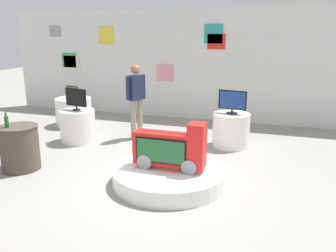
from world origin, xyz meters
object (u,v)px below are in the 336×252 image
at_px(tv_on_center_rear, 232,101).
at_px(side_table_round, 20,147).
at_px(main_display_pedestal, 169,176).
at_px(display_pedestal_center_rear, 231,130).
at_px(display_pedestal_right_rear, 74,112).
at_px(bottle_on_side_table, 6,121).
at_px(tv_on_right_rear, 72,92).
at_px(tv_on_left_rear, 76,98).
at_px(novelty_firetruck_tv, 170,150).
at_px(shopper_browsing_near_truck, 136,96).
at_px(display_pedestal_left_rear, 78,126).

relative_size(tv_on_center_rear, side_table_round, 0.75).
distance_m(main_display_pedestal, tv_on_center_rear, 2.41).
relative_size(display_pedestal_center_rear, display_pedestal_right_rear, 0.85).
height_order(display_pedestal_right_rear, bottle_on_side_table, bottle_on_side_table).
bearing_deg(tv_on_right_rear, tv_on_left_rear, -53.94).
height_order(novelty_firetruck_tv, side_table_round, novelty_firetruck_tv).
xyz_separation_m(tv_on_right_rear, bottle_on_side_table, (0.71, -3.01, 0.01)).
xyz_separation_m(tv_on_center_rear, shopper_browsing_near_truck, (-2.07, -0.10, 0.01)).
relative_size(display_pedestal_right_rear, side_table_round, 1.16).
xyz_separation_m(bottle_on_side_table, shopper_browsing_near_truck, (1.27, 2.43, 0.09)).
bearing_deg(display_pedestal_left_rear, side_table_round, -92.27).
bearing_deg(tv_on_left_rear, shopper_browsing_near_truck, 29.06).
xyz_separation_m(tv_on_left_rear, side_table_round, (-0.07, -1.69, -0.56)).
bearing_deg(display_pedestal_right_rear, display_pedestal_left_rear, -53.93).
bearing_deg(display_pedestal_center_rear, bottle_on_side_table, -142.80).
bearing_deg(side_table_round, bottle_on_side_table, -126.64).
bearing_deg(novelty_firetruck_tv, tv_on_center_rear, 74.36).
height_order(novelty_firetruck_tv, display_pedestal_right_rear, novelty_firetruck_tv).
bearing_deg(display_pedestal_left_rear, display_pedestal_center_rear, 12.65).
distance_m(novelty_firetruck_tv, tv_on_center_rear, 2.29).
bearing_deg(display_pedestal_right_rear, display_pedestal_center_rear, -6.76).
bearing_deg(novelty_firetruck_tv, side_table_round, -175.06).
bearing_deg(display_pedestal_center_rear, display_pedestal_right_rear, 173.24).
relative_size(main_display_pedestal, novelty_firetruck_tv, 1.59).
bearing_deg(tv_on_center_rear, tv_on_left_rear, -167.34).
relative_size(novelty_firetruck_tv, bottle_on_side_table, 4.36).
xyz_separation_m(tv_on_right_rear, side_table_round, (0.80, -2.88, -0.47)).
height_order(display_pedestal_center_rear, tv_on_center_rear, tv_on_center_rear).
relative_size(novelty_firetruck_tv, display_pedestal_center_rear, 1.47).
bearing_deg(tv_on_center_rear, display_pedestal_center_rear, 101.15).
bearing_deg(tv_on_center_rear, display_pedestal_right_rear, 173.18).
distance_m(main_display_pedestal, tv_on_left_rear, 3.05).
bearing_deg(tv_on_right_rear, tv_on_center_rear, -6.77).
xyz_separation_m(display_pedestal_left_rear, tv_on_right_rear, (-0.87, 1.19, 0.51)).
distance_m(novelty_firetruck_tv, side_table_round, 2.65).
bearing_deg(main_display_pedestal, bottle_on_side_table, -172.40).
relative_size(tv_on_left_rear, tv_on_right_rear, 1.45).
relative_size(display_pedestal_right_rear, shopper_browsing_near_truck, 0.54).
bearing_deg(side_table_round, tv_on_left_rear, 87.70).
relative_size(display_pedestal_left_rear, tv_on_center_rear, 1.29).
bearing_deg(tv_on_right_rear, display_pedestal_center_rear, -6.71).
relative_size(display_pedestal_left_rear, side_table_round, 0.97).
xyz_separation_m(novelty_firetruck_tv, tv_on_center_rear, (0.61, 2.18, 0.39)).
relative_size(main_display_pedestal, side_table_round, 2.30).
bearing_deg(display_pedestal_left_rear, novelty_firetruck_tv, -29.72).
bearing_deg(tv_on_right_rear, display_pedestal_left_rear, -53.87).
distance_m(tv_on_center_rear, display_pedestal_right_rear, 4.12).
height_order(display_pedestal_right_rear, tv_on_right_rear, tv_on_right_rear).
height_order(novelty_firetruck_tv, shopper_browsing_near_truck, shopper_browsing_near_truck).
bearing_deg(display_pedestal_center_rear, tv_on_center_rear, -78.85).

